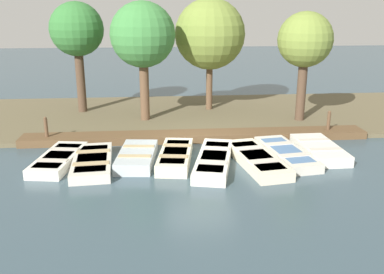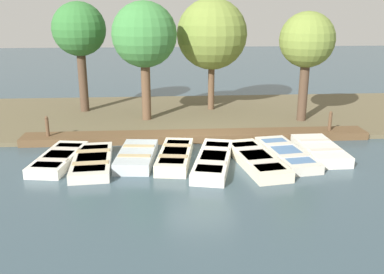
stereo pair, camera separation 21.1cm
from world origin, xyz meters
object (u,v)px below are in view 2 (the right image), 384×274
at_px(park_tree_center, 212,34).
at_px(mooring_post_far, 330,124).
at_px(rowboat_7, 320,150).
at_px(rowboat_5, 256,159).
at_px(park_tree_far_left, 79,31).
at_px(rowboat_6, 286,154).
at_px(rowboat_1, 92,161).
at_px(mooring_post_near, 48,130).
at_px(rowboat_4, 213,160).
at_px(park_tree_right, 307,41).
at_px(rowboat_3, 175,156).
at_px(rowboat_0, 59,158).
at_px(rowboat_2, 137,156).
at_px(park_tree_left, 144,36).

bearing_deg(park_tree_center, mooring_post_far, 43.32).
distance_m(rowboat_7, mooring_post_far, 2.35).
xyz_separation_m(rowboat_5, park_tree_center, (-7.23, -0.66, 3.53)).
bearing_deg(park_tree_far_left, rowboat_6, 49.17).
relative_size(rowboat_1, mooring_post_near, 2.99).
relative_size(rowboat_4, park_tree_right, 0.78).
bearing_deg(rowboat_3, park_tree_far_left, -140.81).
height_order(rowboat_1, rowboat_6, same).
xyz_separation_m(rowboat_0, rowboat_1, (0.34, 1.14, -0.00)).
bearing_deg(rowboat_5, park_tree_right, 138.78).
relative_size(rowboat_3, rowboat_6, 0.90).
relative_size(rowboat_5, mooring_post_far, 3.39).
bearing_deg(rowboat_5, rowboat_7, 98.21).
xyz_separation_m(rowboat_5, mooring_post_far, (-2.78, 3.54, 0.36)).
bearing_deg(rowboat_5, rowboat_2, -106.62).
bearing_deg(rowboat_3, rowboat_5, 88.99).
height_order(rowboat_3, rowboat_5, rowboat_3).
relative_size(rowboat_3, park_tree_right, 0.63).
distance_m(rowboat_3, park_tree_right, 7.96).
xyz_separation_m(rowboat_5, park_tree_far_left, (-7.30, -6.72, 3.72)).
bearing_deg(rowboat_3, rowboat_1, -77.42).
bearing_deg(park_tree_center, rowboat_7, 25.40).
bearing_deg(rowboat_7, rowboat_4, -80.26).
xyz_separation_m(rowboat_1, park_tree_right, (-4.62, 8.42, 3.40)).
xyz_separation_m(rowboat_3, rowboat_7, (-0.31, 5.06, -0.02)).
height_order(rowboat_2, park_tree_center, park_tree_center).
bearing_deg(rowboat_1, park_tree_right, 114.35).
relative_size(park_tree_left, park_tree_right, 1.09).
bearing_deg(rowboat_5, mooring_post_near, -119.64).
distance_m(rowboat_3, mooring_post_near, 5.27).
bearing_deg(park_tree_center, mooring_post_near, -56.39).
distance_m(rowboat_6, park_tree_right, 5.86).
xyz_separation_m(rowboat_0, rowboat_6, (0.10, 7.64, -0.00)).
distance_m(rowboat_6, mooring_post_near, 8.82).
bearing_deg(rowboat_0, rowboat_5, 93.75).
xyz_separation_m(park_tree_far_left, park_tree_right, (2.43, 9.80, -0.34)).
height_order(mooring_post_far, park_tree_center, park_tree_center).
bearing_deg(rowboat_0, rowboat_4, 92.55).
bearing_deg(park_tree_left, rowboat_1, -17.11).
xyz_separation_m(rowboat_4, park_tree_right, (-4.84, 4.47, 3.38)).
distance_m(rowboat_0, park_tree_right, 11.00).
bearing_deg(rowboat_6, park_tree_center, -172.80).
height_order(mooring_post_near, park_tree_far_left, park_tree_far_left).
bearing_deg(mooring_post_near, park_tree_center, 123.61).
xyz_separation_m(rowboat_1, rowboat_3, (-0.20, 2.70, 0.04)).
height_order(park_tree_far_left, park_tree_left, park_tree_left).
relative_size(rowboat_3, rowboat_4, 0.82).
bearing_deg(park_tree_right, rowboat_5, -32.30).
bearing_deg(rowboat_4, mooring_post_far, 132.46).
bearing_deg(park_tree_center, rowboat_1, -33.84).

